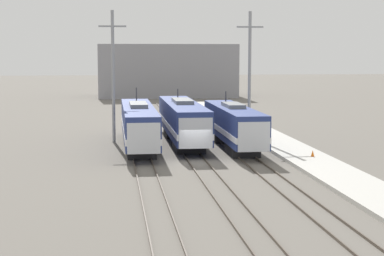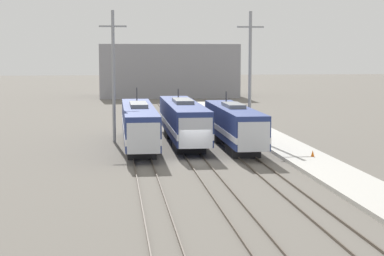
% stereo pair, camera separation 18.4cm
% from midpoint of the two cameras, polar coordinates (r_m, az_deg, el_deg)
% --- Properties ---
extents(ground_plane, '(400.00, 400.00, 0.00)m').
position_cam_midpoint_polar(ground_plane, '(51.49, 0.37, -3.05)').
color(ground_plane, '#666059').
extents(rail_pair_far_left, '(1.51, 120.00, 0.15)m').
position_cam_midpoint_polar(rail_pair_far_left, '(51.11, -4.47, -3.06)').
color(rail_pair_far_left, '#4C4238').
rests_on(rail_pair_far_left, ground_plane).
extents(rail_pair_center, '(1.51, 120.00, 0.15)m').
position_cam_midpoint_polar(rail_pair_center, '(51.48, 0.37, -2.97)').
color(rail_pair_center, '#4C4238').
rests_on(rail_pair_center, ground_plane).
extents(rail_pair_far_right, '(1.51, 120.00, 0.15)m').
position_cam_midpoint_polar(rail_pair_far_right, '(52.21, 5.10, -2.86)').
color(rail_pair_far_right, '#4C4238').
rests_on(rail_pair_far_right, ground_plane).
extents(locomotive_far_left, '(2.85, 19.99, 5.32)m').
position_cam_midpoint_polar(locomotive_far_left, '(58.86, -4.85, 0.26)').
color(locomotive_far_left, black).
rests_on(locomotive_far_left, ground_plane).
extents(locomotive_center, '(3.08, 20.01, 5.02)m').
position_cam_midpoint_polar(locomotive_center, '(61.44, -0.89, 0.61)').
color(locomotive_center, black).
rests_on(locomotive_center, ground_plane).
extents(locomotive_far_right, '(2.83, 17.79, 4.97)m').
position_cam_midpoint_polar(locomotive_far_right, '(58.80, 3.67, 0.24)').
color(locomotive_far_right, black).
rests_on(locomotive_far_right, ground_plane).
extents(catenary_tower_left, '(2.66, 0.31, 12.79)m').
position_cam_midpoint_polar(catenary_tower_left, '(62.81, -7.11, 4.76)').
color(catenary_tower_left, gray).
rests_on(catenary_tower_left, ground_plane).
extents(catenary_tower_right, '(2.66, 0.31, 12.79)m').
position_cam_midpoint_polar(catenary_tower_right, '(64.24, 5.06, 4.83)').
color(catenary_tower_right, gray).
rests_on(catenary_tower_right, ground_plane).
extents(platform, '(4.00, 120.00, 0.30)m').
position_cam_midpoint_polar(platform, '(53.38, 10.05, -2.64)').
color(platform, '#B7B5AD').
rests_on(platform, ground_plane).
extents(traffic_cone, '(0.28, 0.28, 0.54)m').
position_cam_midpoint_polar(traffic_cone, '(53.29, 10.58, -2.22)').
color(traffic_cone, orange).
rests_on(traffic_cone, platform).
extents(depot_building, '(26.81, 14.36, 10.34)m').
position_cam_midpoint_polar(depot_building, '(128.60, -2.33, 5.13)').
color(depot_building, gray).
rests_on(depot_building, ground_plane).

